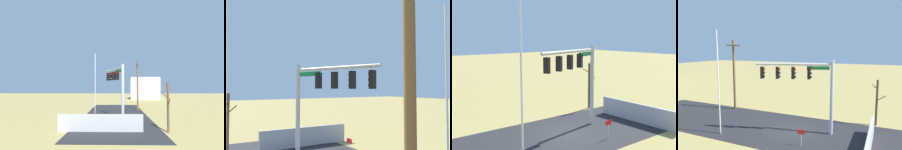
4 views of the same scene
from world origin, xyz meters
TOP-DOWN VIEW (x-y plane):
  - retaining_fence at (6.15, -1.29)m, footprint 0.20×7.19m
  - signal_mast at (1.09, 0.09)m, footprint 6.03×2.08m
  - flagpole at (-5.21, -2.90)m, footprint 0.10×0.10m
  - utility_pole at (-8.72, 3.38)m, footprint 1.90×0.26m
  - bare_tree at (6.29, 4.37)m, footprint 1.27×1.02m
  - open_sign at (1.66, -2.33)m, footprint 0.56×0.04m

SIDE VIEW (x-z plane):
  - retaining_fence at x=6.15m, z-range 0.00..1.47m
  - open_sign at x=1.66m, z-range 0.30..1.52m
  - bare_tree at x=6.29m, z-range 0.06..4.24m
  - utility_pole at x=-8.72m, z-range 0.16..8.02m
  - flagpole at x=-5.21m, z-range 0.00..8.37m
  - signal_mast at x=1.09m, z-range 1.34..7.37m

